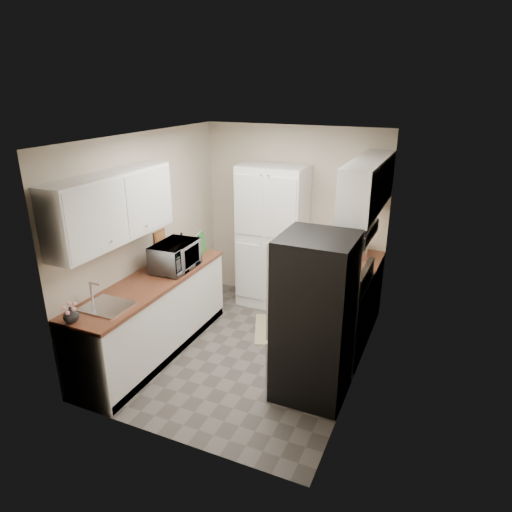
{
  "coord_description": "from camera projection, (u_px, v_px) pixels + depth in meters",
  "views": [
    {
      "loc": [
        2.01,
        -4.27,
        3.01
      ],
      "look_at": [
        0.06,
        0.15,
        1.17
      ],
      "focal_mm": 32.0,
      "sensor_mm": 36.0,
      "label": 1
    }
  ],
  "objects": [
    {
      "name": "ground",
      "position": [
        246.0,
        350.0,
        5.48
      ],
      "size": [
        3.2,
        3.2,
        0.0
      ],
      "primitive_type": "plane",
      "color": "#56514C",
      "rests_on": "ground"
    },
    {
      "name": "room_shell",
      "position": [
        243.0,
        220.0,
        4.9
      ],
      "size": [
        2.64,
        3.24,
        2.52
      ],
      "color": "beige",
      "rests_on": "ground"
    },
    {
      "name": "pantry_cabinet",
      "position": [
        272.0,
        238.0,
        6.33
      ],
      "size": [
        0.9,
        0.55,
        2.0
      ],
      "primitive_type": "cube",
      "color": "white",
      "rests_on": "ground"
    },
    {
      "name": "base_cabinet_left",
      "position": [
        154.0,
        318.0,
        5.33
      ],
      "size": [
        0.6,
        2.3,
        0.88
      ],
      "primitive_type": "cube",
      "color": "white",
      "rests_on": "ground"
    },
    {
      "name": "countertop_left",
      "position": [
        150.0,
        282.0,
        5.17
      ],
      "size": [
        0.63,
        2.33,
        0.04
      ],
      "primitive_type": "cube",
      "color": "brown",
      "rests_on": "base_cabinet_left"
    },
    {
      "name": "base_cabinet_right",
      "position": [
        353.0,
        293.0,
        5.97
      ],
      "size": [
        0.6,
        0.8,
        0.88
      ],
      "primitive_type": "cube",
      "color": "white",
      "rests_on": "ground"
    },
    {
      "name": "countertop_right",
      "position": [
        355.0,
        260.0,
        5.81
      ],
      "size": [
        0.63,
        0.83,
        0.04
      ],
      "primitive_type": "cube",
      "color": "brown",
      "rests_on": "base_cabinet_right"
    },
    {
      "name": "electric_range",
      "position": [
        336.0,
        317.0,
        5.28
      ],
      "size": [
        0.71,
        0.78,
        1.13
      ],
      "color": "#B7B7BC",
      "rests_on": "ground"
    },
    {
      "name": "refrigerator",
      "position": [
        315.0,
        318.0,
        4.47
      ],
      "size": [
        0.7,
        0.72,
        1.7
      ],
      "primitive_type": "cube",
      "color": "#B7B7BC",
      "rests_on": "ground"
    },
    {
      "name": "microwave",
      "position": [
        175.0,
        256.0,
        5.42
      ],
      "size": [
        0.42,
        0.61,
        0.33
      ],
      "primitive_type": "imported",
      "rotation": [
        0.0,
        0.0,
        1.61
      ],
      "color": "#AFB0B4",
      "rests_on": "countertop_left"
    },
    {
      "name": "wine_bottle",
      "position": [
        182.0,
        246.0,
        5.78
      ],
      "size": [
        0.08,
        0.08,
        0.3
      ],
      "primitive_type": "cylinder",
      "color": "black",
      "rests_on": "countertop_left"
    },
    {
      "name": "flower_vase",
      "position": [
        71.0,
        315.0,
        4.24
      ],
      "size": [
        0.17,
        0.17,
        0.15
      ],
      "primitive_type": "imported",
      "rotation": [
        0.0,
        0.0,
        0.17
      ],
      "color": "silver",
      "rests_on": "countertop_left"
    },
    {
      "name": "cutting_board",
      "position": [
        202.0,
        242.0,
        5.97
      ],
      "size": [
        0.07,
        0.22,
        0.27
      ],
      "primitive_type": "cube",
      "rotation": [
        0.0,
        0.0,
        0.25
      ],
      "color": "#2E8032",
      "rests_on": "countertop_left"
    },
    {
      "name": "toaster_oven",
      "position": [
        353.0,
        249.0,
        5.84
      ],
      "size": [
        0.4,
        0.44,
        0.21
      ],
      "primitive_type": "cube",
      "rotation": [
        0.0,
        0.0,
        0.36
      ],
      "color": "#B3B4B8",
      "rests_on": "countertop_right"
    },
    {
      "name": "fruit_basket",
      "position": [
        353.0,
        236.0,
        5.8
      ],
      "size": [
        0.37,
        0.37,
        0.12
      ],
      "primitive_type": null,
      "rotation": [
        0.0,
        0.0,
        -0.41
      ],
      "color": "#FF4703",
      "rests_on": "toaster_oven"
    },
    {
      "name": "kitchen_mat",
      "position": [
        274.0,
        329.0,
        5.95
      ],
      "size": [
        0.75,
        0.91,
        0.01
      ],
      "primitive_type": "cube",
      "rotation": [
        0.0,
        0.0,
        0.39
      ],
      "color": "tan",
      "rests_on": "ground"
    }
  ]
}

